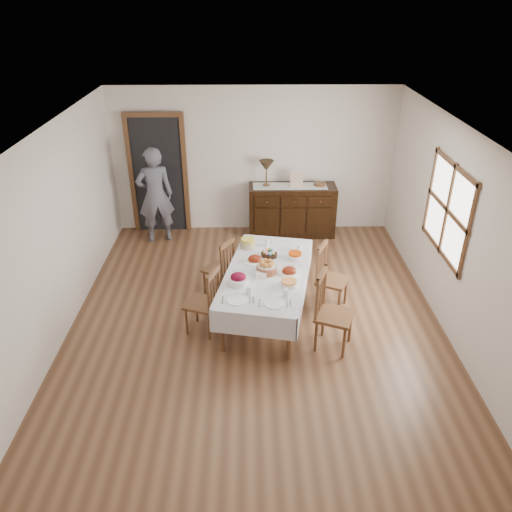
{
  "coord_description": "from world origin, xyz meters",
  "views": [
    {
      "loc": [
        -0.09,
        -5.59,
        4.05
      ],
      "look_at": [
        0.0,
        0.1,
        0.95
      ],
      "focal_mm": 35.0,
      "sensor_mm": 36.0,
      "label": 1
    }
  ],
  "objects_px": {
    "dining_table": "(267,276)",
    "chair_right_near": "(331,311)",
    "sideboard": "(292,210)",
    "chair_right_far": "(329,276)",
    "person": "(155,192)",
    "chair_left_far": "(221,267)",
    "chair_left_near": "(205,301)",
    "table_lamp": "(266,166)"
  },
  "relations": [
    {
      "from": "chair_right_near",
      "to": "sideboard",
      "type": "distance_m",
      "value": 3.27
    },
    {
      "from": "chair_left_far",
      "to": "sideboard",
      "type": "xyz_separation_m",
      "value": [
        1.19,
        2.02,
        0.01
      ]
    },
    {
      "from": "sideboard",
      "to": "person",
      "type": "bearing_deg",
      "value": -174.84
    },
    {
      "from": "person",
      "to": "table_lamp",
      "type": "distance_m",
      "value": 1.98
    },
    {
      "from": "chair_right_far",
      "to": "dining_table",
      "type": "bearing_deg",
      "value": 129.64
    },
    {
      "from": "chair_right_near",
      "to": "chair_right_far",
      "type": "distance_m",
      "value": 0.9
    },
    {
      "from": "chair_left_far",
      "to": "sideboard",
      "type": "distance_m",
      "value": 2.35
    },
    {
      "from": "dining_table",
      "to": "chair_left_near",
      "type": "height_order",
      "value": "chair_left_near"
    },
    {
      "from": "person",
      "to": "sideboard",
      "type": "bearing_deg",
      "value": 168.91
    },
    {
      "from": "dining_table",
      "to": "person",
      "type": "xyz_separation_m",
      "value": [
        -1.85,
        2.37,
        0.29
      ]
    },
    {
      "from": "dining_table",
      "to": "chair_right_near",
      "type": "height_order",
      "value": "chair_right_near"
    },
    {
      "from": "person",
      "to": "chair_right_near",
      "type": "bearing_deg",
      "value": 114.37
    },
    {
      "from": "chair_left_far",
      "to": "table_lamp",
      "type": "height_order",
      "value": "table_lamp"
    },
    {
      "from": "chair_right_near",
      "to": "sideboard",
      "type": "height_order",
      "value": "chair_right_near"
    },
    {
      "from": "chair_right_near",
      "to": "table_lamp",
      "type": "xyz_separation_m",
      "value": [
        -0.69,
        3.29,
        0.75
      ]
    },
    {
      "from": "chair_right_near",
      "to": "dining_table",
      "type": "bearing_deg",
      "value": 70.63
    },
    {
      "from": "chair_left_near",
      "to": "table_lamp",
      "type": "xyz_separation_m",
      "value": [
        0.88,
        2.96,
        0.81
      ]
    },
    {
      "from": "sideboard",
      "to": "person",
      "type": "xyz_separation_m",
      "value": [
        -2.4,
        -0.22,
        0.44
      ]
    },
    {
      "from": "chair_right_near",
      "to": "chair_right_far",
      "type": "xyz_separation_m",
      "value": [
        0.12,
        0.89,
        -0.04
      ]
    },
    {
      "from": "chair_left_far",
      "to": "person",
      "type": "relative_size",
      "value": 0.49
    },
    {
      "from": "chair_left_near",
      "to": "sideboard",
      "type": "distance_m",
      "value": 3.24
    },
    {
      "from": "chair_right_near",
      "to": "chair_left_near",
      "type": "bearing_deg",
      "value": 100.8
    },
    {
      "from": "chair_left_far",
      "to": "chair_right_far",
      "type": "xyz_separation_m",
      "value": [
        1.53,
        -0.35,
        0.03
      ]
    },
    {
      "from": "chair_right_far",
      "to": "sideboard",
      "type": "height_order",
      "value": "chair_right_far"
    },
    {
      "from": "chair_right_near",
      "to": "person",
      "type": "distance_m",
      "value": 4.04
    },
    {
      "from": "dining_table",
      "to": "chair_left_far",
      "type": "relative_size",
      "value": 2.49
    },
    {
      "from": "chair_left_far",
      "to": "chair_right_far",
      "type": "relative_size",
      "value": 0.93
    },
    {
      "from": "chair_left_near",
      "to": "chair_right_near",
      "type": "xyz_separation_m",
      "value": [
        1.57,
        -0.32,
        0.05
      ]
    },
    {
      "from": "chair_left_near",
      "to": "chair_right_near",
      "type": "relative_size",
      "value": 0.9
    },
    {
      "from": "chair_right_near",
      "to": "person",
      "type": "bearing_deg",
      "value": 63.08
    },
    {
      "from": "chair_left_far",
      "to": "chair_right_far",
      "type": "distance_m",
      "value": 1.57
    },
    {
      "from": "chair_left_near",
      "to": "chair_right_far",
      "type": "distance_m",
      "value": 1.78
    },
    {
      "from": "chair_left_far",
      "to": "table_lamp",
      "type": "relative_size",
      "value": 1.94
    },
    {
      "from": "chair_left_far",
      "to": "person",
      "type": "bearing_deg",
      "value": -114.99
    },
    {
      "from": "dining_table",
      "to": "person",
      "type": "height_order",
      "value": "person"
    },
    {
      "from": "sideboard",
      "to": "chair_right_far",
      "type": "bearing_deg",
      "value": -81.97
    },
    {
      "from": "dining_table",
      "to": "chair_right_near",
      "type": "relative_size",
      "value": 2.12
    },
    {
      "from": "dining_table",
      "to": "table_lamp",
      "type": "xyz_separation_m",
      "value": [
        0.08,
        2.6,
        0.66
      ]
    },
    {
      "from": "chair_left_far",
      "to": "table_lamp",
      "type": "xyz_separation_m",
      "value": [
        0.72,
        2.04,
        0.83
      ]
    },
    {
      "from": "chair_left_near",
      "to": "dining_table",
      "type": "bearing_deg",
      "value": 133.22
    },
    {
      "from": "person",
      "to": "chair_left_near",
      "type": "bearing_deg",
      "value": 94.77
    },
    {
      "from": "table_lamp",
      "to": "person",
      "type": "bearing_deg",
      "value": -172.96
    }
  ]
}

